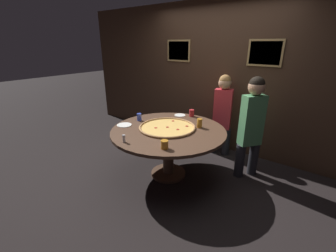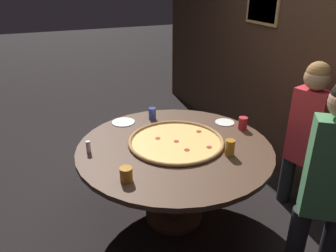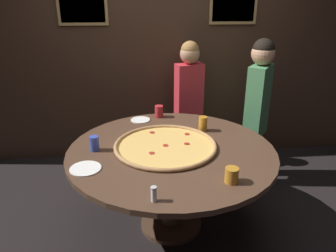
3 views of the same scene
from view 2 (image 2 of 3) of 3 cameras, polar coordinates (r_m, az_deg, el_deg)
name	(u,v)px [view 2 (image 2 of 3)]	position (r m, az deg, el deg)	size (l,w,h in m)	color
ground_plane	(174,216)	(3.16, 1.05, -15.36)	(24.00, 24.00, 0.00)	black
back_wall	(316,63)	(3.34, 24.33, 9.99)	(6.40, 0.08, 2.60)	#3D281C
dining_table	(175,159)	(2.80, 1.14, -5.70)	(1.63, 1.63, 0.74)	#4C3323
giant_pizza	(176,141)	(2.78, 1.40, -2.66)	(0.82, 0.82, 0.03)	#EAB75B
drink_cup_near_right	(243,123)	(3.09, 12.90, 0.47)	(0.08, 0.08, 0.12)	#B22328
drink_cup_centre_back	(230,148)	(2.62, 10.71, -3.72)	(0.08, 0.08, 0.13)	#BC7A23
drink_cup_far_left	(126,174)	(2.29, -7.30, -8.35)	(0.09, 0.09, 0.10)	#BC7A23
drink_cup_front_edge	(152,114)	(3.22, -2.75, 2.17)	(0.07, 0.07, 0.12)	#384CB7
white_plate_near_front	(123,122)	(3.19, -7.78, 0.67)	(0.22, 0.22, 0.01)	white
white_plate_beside_cup	(225,122)	(3.21, 9.85, 0.62)	(0.18, 0.18, 0.01)	white
condiment_shaker	(88,147)	(2.70, -13.70, -3.52)	(0.04, 0.04, 0.10)	silver
diner_far_right	(307,131)	(3.11, 23.05, -0.74)	(0.37, 0.23, 1.41)	#232328
diner_centre_back	(330,173)	(2.44, 26.40, -7.39)	(0.33, 0.38, 1.49)	#232328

